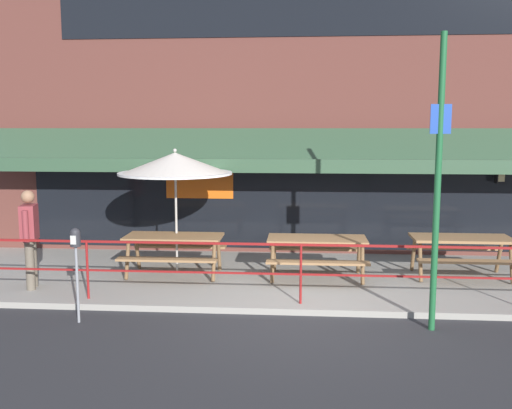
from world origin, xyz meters
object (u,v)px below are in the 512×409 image
Objects in this scene: pedestrian_walking at (30,234)px; picnic_table_right at (461,245)px; parking_meter_near at (76,247)px; picnic_table_left at (174,244)px; picnic_table_centre at (317,246)px; street_sign_pole at (438,182)px; patio_umbrella_left at (175,164)px.

picnic_table_right is at bearing 9.71° from pedestrian_walking.
picnic_table_right is 1.27× the size of parking_meter_near.
picnic_table_right is (5.33, 0.27, 0.00)m from picnic_table_left.
street_sign_pole reaches higher than picnic_table_centre.
picnic_table_left is at bearing -177.14° from picnic_table_right.
street_sign_pole reaches higher than picnic_table_right.
picnic_table_left is 5.34m from picnic_table_right.
street_sign_pole is at bearing -112.90° from picnic_table_right.
street_sign_pole is at bearing -28.47° from picnic_table_left.
patio_umbrella_left is 4.95m from street_sign_pole.
pedestrian_walking is at bearing -155.51° from picnic_table_left.
picnic_table_left is 1.27× the size of parking_meter_near.
patio_umbrella_left is 2.98m from parking_meter_near.
patio_umbrella_left reaches higher than picnic_table_left.
street_sign_pole is (6.52, -1.27, 1.07)m from pedestrian_walking.
parking_meter_near is at bearing -108.99° from patio_umbrella_left.
patio_umbrella_left reaches higher than picnic_table_right.
pedestrian_walking is (-2.27, -1.04, 0.35)m from picnic_table_left.
parking_meter_near is (1.37, -1.37, 0.09)m from pedestrian_walking.
street_sign_pole reaches higher than patio_umbrella_left.
picnic_table_left is at bearing 24.49° from pedestrian_walking.
picnic_table_centre is at bearing -174.01° from picnic_table_right.
picnic_table_centre is at bearing -5.37° from patio_umbrella_left.
picnic_table_left is at bearing 151.53° from street_sign_pole.
parking_meter_near is at bearing -45.03° from pedestrian_walking.
street_sign_pole is at bearing -30.88° from patio_umbrella_left.
patio_umbrella_left is 1.39× the size of pedestrian_walking.
pedestrian_walking is (-2.27, -1.27, -1.12)m from patio_umbrella_left.
pedestrian_walking is (-4.94, -1.02, 0.35)m from picnic_table_centre.
picnic_table_right is (2.66, 0.28, 0.00)m from picnic_table_centre.
parking_meter_near is at bearing -110.71° from picnic_table_left.
street_sign_pole is at bearing -10.99° from pedestrian_walking.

